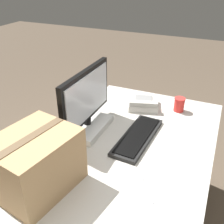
{
  "coord_description": "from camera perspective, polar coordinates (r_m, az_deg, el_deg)",
  "views": [
    {
      "loc": [
        -0.95,
        -0.4,
        1.64
      ],
      "look_at": [
        0.25,
        0.13,
        0.9
      ],
      "focal_mm": 42.0,
      "sensor_mm": 36.0,
      "label": 1
    }
  ],
  "objects": [
    {
      "name": "office_desk",
      "position": [
        1.63,
        0.85,
        -21.39
      ],
      "size": [
        1.8,
        0.9,
        0.75
      ],
      "color": "beige",
      "rests_on": "ground_plane"
    },
    {
      "name": "monitor",
      "position": [
        1.55,
        -5.5,
        1.18
      ],
      "size": [
        0.52,
        0.21,
        0.38
      ],
      "color": "white",
      "rests_on": "office_desk"
    },
    {
      "name": "keyboard",
      "position": [
        1.54,
        5.61,
        -5.35
      ],
      "size": [
        0.47,
        0.18,
        0.03
      ],
      "rotation": [
        0.0,
        0.0,
        -0.06
      ],
      "color": "black",
      "rests_on": "office_desk"
    },
    {
      "name": "desk_phone",
      "position": [
        1.87,
        6.84,
        1.78
      ],
      "size": [
        0.24,
        0.25,
        0.08
      ],
      "rotation": [
        0.0,
        0.0,
        0.29
      ],
      "color": "beige",
      "rests_on": "office_desk"
    },
    {
      "name": "paper_cup_right",
      "position": [
        1.86,
        14.43,
        1.6
      ],
      "size": [
        0.08,
        0.08,
        0.1
      ],
      "color": "red",
      "rests_on": "office_desk"
    },
    {
      "name": "spoon",
      "position": [
        1.26,
        7.1,
        -15.54
      ],
      "size": [
        0.14,
        0.12,
        0.0
      ],
      "rotation": [
        0.0,
        0.0,
        0.67
      ],
      "color": "#B2B2B7",
      "rests_on": "office_desk"
    },
    {
      "name": "cardboard_box",
      "position": [
        1.21,
        -16.34,
        -10.5
      ],
      "size": [
        0.4,
        0.35,
        0.27
      ],
      "rotation": [
        0.0,
        0.0,
        -0.17
      ],
      "color": "tan",
      "rests_on": "office_desk"
    }
  ]
}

